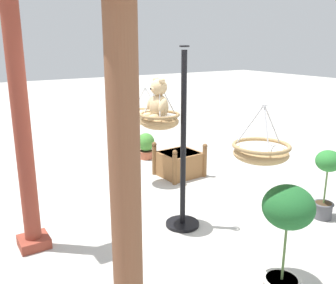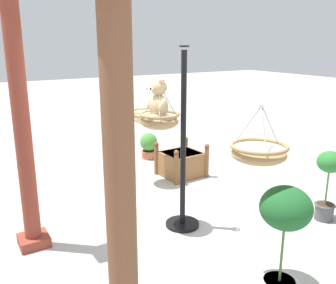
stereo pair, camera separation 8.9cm
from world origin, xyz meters
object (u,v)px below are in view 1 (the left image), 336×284
teddy_bear (158,102)px  wooden_planter_box (179,163)px  potted_plant_flowering_red (146,145)px  potted_plant_fern_front (327,178)px  hanging_basket_with_teddy (160,120)px  greenhouse_pillar_left (21,122)px  hanging_basket_left_high (261,152)px  hanging_basket_right_low (146,117)px  display_pole_central (183,175)px  potted_plant_tall_leafy (287,225)px  greenhouse_pillar_right (125,182)px

teddy_bear → wooden_planter_box: teddy_bear is taller
potted_plant_flowering_red → potted_plant_fern_front: bearing=-168.3°
hanging_basket_with_teddy → potted_plant_fern_front: 2.38m
wooden_planter_box → potted_plant_fern_front: potted_plant_fern_front is taller
teddy_bear → greenhouse_pillar_left: bearing=77.1°
hanging_basket_with_teddy → potted_plant_fern_front: bearing=-116.4°
teddy_bear → potted_plant_flowering_red: size_ratio=0.97×
hanging_basket_with_teddy → hanging_basket_left_high: hanging_basket_with_teddy is taller
potted_plant_fern_front → teddy_bear: bearing=63.9°
hanging_basket_left_high → potted_plant_fern_front: 2.02m
hanging_basket_left_high → greenhouse_pillar_left: size_ratio=0.18×
hanging_basket_with_teddy → hanging_basket_right_low: bearing=-22.1°
hanging_basket_left_high → display_pole_central: bearing=-1.9°
hanging_basket_with_teddy → greenhouse_pillar_left: bearing=77.3°
wooden_planter_box → potted_plant_tall_leafy: (-3.24, 0.98, 0.49)m
teddy_bear → potted_plant_fern_front: 2.49m
display_pole_central → wooden_planter_box: 1.95m
teddy_bear → hanging_basket_left_high: (-1.49, -0.23, -0.28)m
hanging_basket_with_teddy → hanging_basket_left_high: (-1.49, -0.20, -0.06)m
hanging_basket_right_low → potted_plant_tall_leafy: bearing=174.6°
display_pole_central → potted_plant_fern_front: bearing=-115.7°
potted_plant_flowering_red → hanging_basket_left_high: bearing=165.9°
teddy_bear → potted_plant_flowering_red: teddy_bear is taller
hanging_basket_right_low → potted_plant_tall_leafy: (-3.23, 0.31, -0.43)m
hanging_basket_right_low → hanging_basket_left_high: bearing=172.6°
hanging_basket_right_low → potted_plant_flowering_red: (1.22, -0.66, -0.88)m
hanging_basket_right_low → potted_plant_fern_front: 2.87m
potted_plant_fern_front → hanging_basket_right_low: bearing=30.2°
hanging_basket_with_teddy → hanging_basket_right_low: (1.44, -0.59, -0.26)m
potted_plant_fern_front → wooden_planter_box: bearing=16.7°
wooden_planter_box → potted_plant_flowering_red: 1.21m
hanging_basket_with_teddy → greenhouse_pillar_left: size_ratio=0.18×
greenhouse_pillar_right → potted_plant_tall_leafy: (-0.29, -1.47, -0.63)m
teddy_bear → potted_plant_tall_leafy: (-1.79, -0.30, -0.92)m
greenhouse_pillar_right → potted_plant_flowering_red: size_ratio=5.24×
teddy_bear → greenhouse_pillar_left: 1.55m
potted_plant_fern_front → greenhouse_pillar_right: bearing=99.1°
hanging_basket_with_teddy → greenhouse_pillar_left: greenhouse_pillar_left is taller
wooden_planter_box → potted_plant_flowering_red: wooden_planter_box is taller
potted_plant_tall_leafy → wooden_planter_box: bearing=-16.9°
potted_plant_flowering_red → potted_plant_tall_leafy: potted_plant_tall_leafy is taller
potted_plant_fern_front → potted_plant_tall_leafy: potted_plant_tall_leafy is taller
hanging_basket_left_high → potted_plant_fern_front: (0.50, -1.79, -0.77)m
potted_plant_tall_leafy → potted_plant_flowering_red: bearing=-12.2°
greenhouse_pillar_left → teddy_bear: bearing=-102.9°
display_pole_central → greenhouse_pillar_left: bearing=74.4°
greenhouse_pillar_right → potted_plant_flowering_red: 4.93m
hanging_basket_left_high → potted_plant_tall_leafy: bearing=-166.0°
hanging_basket_with_teddy → hanging_basket_left_high: size_ratio=1.03×
hanging_basket_left_high → hanging_basket_right_low: hanging_basket_left_high is taller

